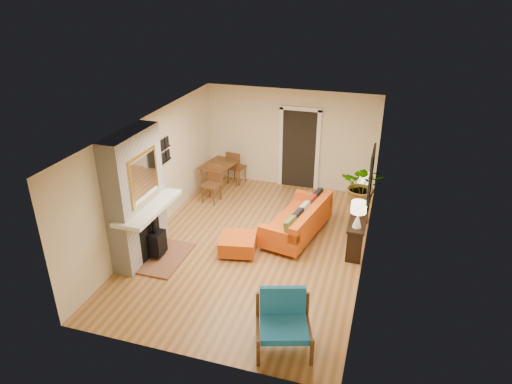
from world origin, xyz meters
TOP-DOWN VIEW (x-y plane):
  - room_shell at (0.60, 2.63)m, footprint 6.50×6.50m
  - fireplace at (-2.00, -1.00)m, footprint 1.09×1.68m
  - sofa at (0.85, 0.70)m, footprint 1.26×2.16m
  - ottoman at (-0.22, -0.35)m, footprint 0.84×0.84m
  - blue_chair at (1.27, -2.54)m, footprint 1.03×1.02m
  - dining_table at (-1.58, 2.33)m, footprint 0.93×1.76m
  - console_table at (2.07, 0.80)m, footprint 0.34×1.85m
  - lamp_near at (2.07, 0.12)m, footprint 0.30×0.30m
  - lamp_far at (2.07, 1.53)m, footprint 0.30×0.30m
  - houseplant at (2.06, 1.04)m, footprint 0.91×0.80m

SIDE VIEW (x-z plane):
  - ottoman at x=-0.22m, z-range 0.03..0.39m
  - sofa at x=0.85m, z-range -0.05..0.75m
  - blue_chair at x=1.27m, z-range 0.03..0.90m
  - console_table at x=2.07m, z-range 0.21..0.94m
  - dining_table at x=-1.58m, z-range 0.14..1.07m
  - lamp_near at x=2.07m, z-range 0.79..1.33m
  - lamp_far at x=2.07m, z-range 0.79..1.33m
  - houseplant at x=2.06m, z-range 0.73..1.68m
  - room_shell at x=0.60m, z-range -2.01..4.49m
  - fireplace at x=-2.00m, z-range -0.06..2.54m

